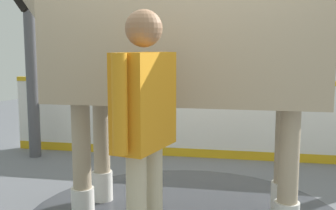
% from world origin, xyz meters
% --- Properties ---
extents(barrier_wall, '(5.51, 1.47, 1.08)m').
position_xyz_m(barrier_wall, '(-0.65, 2.11, 0.50)').
color(barrier_wall, white).
rests_on(barrier_wall, ground).
extents(roof_post_near, '(0.16, 0.16, 2.71)m').
position_xyz_m(roof_post_near, '(-2.85, 1.12, 1.36)').
color(roof_post_near, '#4C4C51').
rests_on(roof_post_near, ground).
extents(horse, '(3.55, 1.43, 2.57)m').
position_xyz_m(horse, '(-0.25, 0.06, 1.48)').
color(horse, tan).
rests_on(horse, ground).
extents(handler, '(0.24, 0.70, 1.75)m').
position_xyz_m(handler, '(0.00, -0.90, 1.02)').
color(handler, black).
rests_on(handler, ground).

